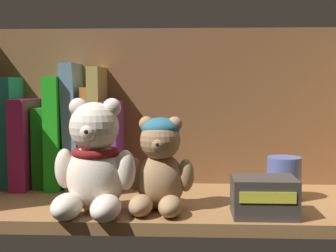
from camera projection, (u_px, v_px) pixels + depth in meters
shelf_board at (173, 206)px, 81.74cm from camera, size 76.61×27.89×2.00cm
shelf_back_panel at (175, 112)px, 94.83cm from camera, size 79.01×1.20×33.30cm
book_1 at (12, 132)px, 92.85cm from camera, size 2.71×9.40×21.51cm
book_2 at (29, 142)px, 92.88cm from camera, size 3.09×14.57×17.34cm
book_3 at (45, 147)px, 92.81cm from camera, size 2.61×9.03×15.60cm
book_4 at (60, 132)px, 92.40cm from camera, size 2.79×13.36×21.60cm
book_5 at (75, 125)px, 92.15cm from camera, size 3.36×10.71×24.23cm
book_6 at (88, 137)px, 92.23cm from camera, size 2.58×9.38×19.63cm
book_7 at (100, 127)px, 91.95cm from camera, size 2.15×13.59×23.40cm
book_8 at (115, 144)px, 92.10cm from camera, size 2.97×14.95×16.95cm
teddy_bear_larger at (94, 164)px, 72.99cm from camera, size 13.24×13.55×18.01cm
teddy_bear_smaller at (160, 166)px, 74.48cm from camera, size 11.02×11.23×15.05cm
pillar_candle at (284, 178)px, 81.74cm from camera, size 5.95×5.95×7.51cm
small_product_box at (264, 197)px, 71.63cm from camera, size 9.68×7.63×5.95cm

